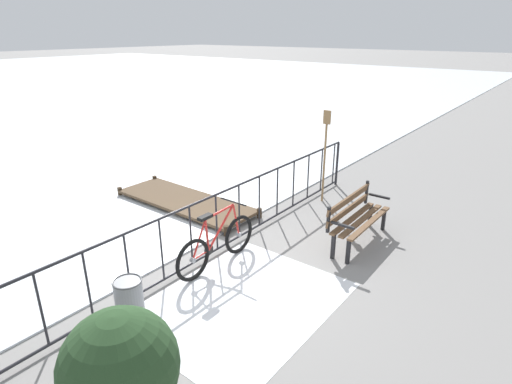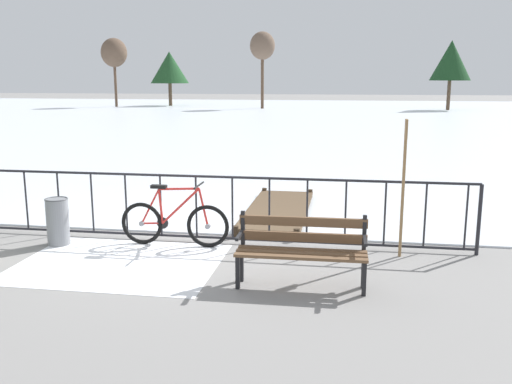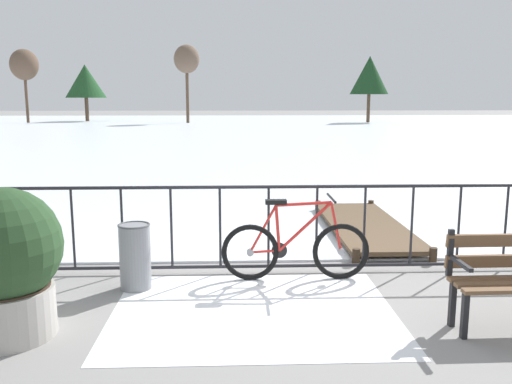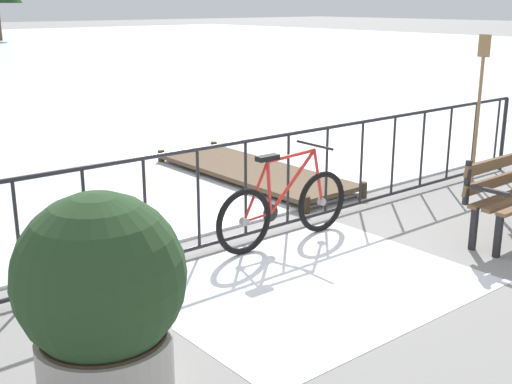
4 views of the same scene
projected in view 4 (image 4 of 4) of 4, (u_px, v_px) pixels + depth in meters
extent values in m
plane|color=gray|center=(267.00, 235.00, 6.94)|extent=(160.00, 160.00, 0.00)
cube|color=white|center=(311.00, 284.00, 5.73)|extent=(2.78, 2.18, 0.01)
cylinder|color=#232328|center=(268.00, 138.00, 6.65)|extent=(9.00, 0.04, 0.04)
cylinder|color=#232328|center=(267.00, 228.00, 6.92)|extent=(9.00, 0.04, 0.04)
cylinder|color=#232328|center=(503.00, 134.00, 9.54)|extent=(0.06, 0.06, 1.05)
cylinder|color=#232328|center=(18.00, 239.00, 5.20)|extent=(0.03, 0.03, 0.97)
cylinder|color=#232328|center=(86.00, 224.00, 5.55)|extent=(0.03, 0.03, 0.97)
cylinder|color=#232328|center=(145.00, 211.00, 5.90)|extent=(0.03, 0.03, 0.97)
cylinder|color=#232328|center=(198.00, 199.00, 6.25)|extent=(0.03, 0.03, 0.97)
cylinder|color=#232328|center=(246.00, 189.00, 6.60)|extent=(0.03, 0.03, 0.97)
cylinder|color=#232328|center=(288.00, 179.00, 6.96)|extent=(0.03, 0.03, 0.97)
cylinder|color=#232328|center=(326.00, 171.00, 7.31)|extent=(0.03, 0.03, 0.97)
cylinder|color=#232328|center=(361.00, 163.00, 7.66)|extent=(0.03, 0.03, 0.97)
cylinder|color=#232328|center=(393.00, 156.00, 8.01)|extent=(0.03, 0.03, 0.97)
cylinder|color=#232328|center=(422.00, 149.00, 8.36)|extent=(0.03, 0.03, 0.97)
cylinder|color=#232328|center=(449.00, 144.00, 8.71)|extent=(0.03, 0.03, 0.97)
cylinder|color=#232328|center=(474.00, 138.00, 9.06)|extent=(0.03, 0.03, 0.97)
cylinder|color=#232328|center=(497.00, 133.00, 9.42)|extent=(0.03, 0.03, 0.97)
torus|color=black|center=(244.00, 222.00, 6.34)|extent=(0.66, 0.06, 0.66)
cylinder|color=gray|center=(244.00, 222.00, 6.34)|extent=(0.08, 0.06, 0.08)
torus|color=black|center=(322.00, 202.00, 6.98)|extent=(0.66, 0.06, 0.66)
cylinder|color=gray|center=(322.00, 202.00, 6.98)|extent=(0.08, 0.06, 0.08)
cylinder|color=red|center=(269.00, 188.00, 6.45)|extent=(0.08, 0.04, 0.53)
cylinder|color=red|center=(293.00, 181.00, 6.64)|extent=(0.61, 0.04, 0.59)
cylinder|color=red|center=(292.00, 156.00, 6.55)|extent=(0.63, 0.04, 0.07)
cylinder|color=red|center=(257.00, 217.00, 6.44)|extent=(0.34, 0.03, 0.05)
cylinder|color=red|center=(256.00, 192.00, 6.35)|extent=(0.32, 0.03, 0.56)
cylinder|color=red|center=(318.00, 176.00, 6.86)|extent=(0.16, 0.03, 0.59)
cube|color=black|center=(268.00, 158.00, 6.35)|extent=(0.24, 0.10, 0.05)
cylinder|color=black|center=(315.00, 145.00, 6.73)|extent=(0.03, 0.52, 0.03)
cylinder|color=black|center=(270.00, 213.00, 6.54)|extent=(0.18, 0.02, 0.18)
cube|color=brown|center=(507.00, 178.00, 6.94)|extent=(1.60, 0.07, 0.12)
cube|color=brown|center=(509.00, 160.00, 6.88)|extent=(1.60, 0.07, 0.12)
cube|color=black|center=(498.00, 235.00, 6.29)|extent=(0.05, 0.06, 0.44)
cube|color=black|center=(474.00, 228.00, 6.48)|extent=(0.05, 0.06, 0.44)
cube|color=black|center=(467.00, 183.00, 6.44)|extent=(0.05, 0.04, 0.45)
cube|color=black|center=(490.00, 190.00, 6.27)|extent=(0.05, 0.40, 0.04)
cylinder|color=#ADA8A0|center=(107.00, 369.00, 4.00)|extent=(0.82, 0.82, 0.44)
cylinder|color=#38281E|center=(104.00, 335.00, 3.93)|extent=(0.75, 0.75, 0.02)
sphere|color=#264223|center=(100.00, 277.00, 3.83)|extent=(1.02, 1.02, 1.02)
cylinder|color=gray|center=(140.00, 257.00, 5.39)|extent=(0.34, 0.34, 0.72)
torus|color=#494A4E|center=(138.00, 215.00, 5.29)|extent=(0.35, 0.35, 0.02)
cylinder|color=#937047|center=(477.00, 123.00, 8.58)|extent=(0.04, 0.04, 1.70)
cube|color=#937047|center=(484.00, 46.00, 8.30)|extent=(0.03, 0.16, 0.28)
cube|color=brown|center=(252.00, 170.00, 9.13)|extent=(1.10, 3.20, 0.06)
cylinder|color=#3C2E20|center=(306.00, 205.00, 7.65)|extent=(0.10, 0.10, 0.20)
cylinder|color=#3C2E20|center=(363.00, 190.00, 8.25)|extent=(0.10, 0.10, 0.20)
cylinder|color=#3C2E20|center=(161.00, 157.00, 10.02)|extent=(0.10, 0.10, 0.20)
cylinder|color=#3C2E20|center=(214.00, 148.00, 10.63)|extent=(0.10, 0.10, 0.20)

